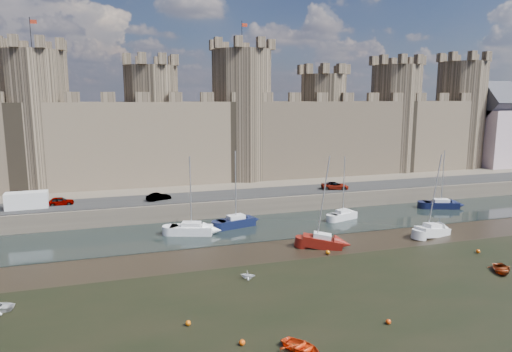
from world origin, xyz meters
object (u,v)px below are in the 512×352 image
object	(u,v)px
car_3	(335,186)
sailboat_3	(441,204)
car_2	(333,185)
sailboat_1	(236,221)
sailboat_0	(191,229)
sailboat_4	(322,241)
car_0	(60,201)
car_1	(159,197)
van	(27,201)
dinghy_0	(301,348)
sailboat_5	(432,230)
sailboat_2	(343,215)

from	to	relation	value
car_3	sailboat_3	size ratio (longest dim) A/B	0.49
car_2	sailboat_1	bearing A→B (deg)	98.42
sailboat_1	car_3	bearing A→B (deg)	9.01
sailboat_0	sailboat_4	bearing A→B (deg)	-16.27
car_0	sailboat_4	bearing A→B (deg)	-126.09
car_1	van	bearing A→B (deg)	69.76
car_1	car_0	bearing A→B (deg)	65.92
car_1	dinghy_0	bearing A→B (deg)	168.97
sailboat_4	sailboat_5	xyz separation A→B (m)	(15.20, -0.02, -0.04)
sailboat_2	sailboat_1	bearing A→B (deg)	160.08
car_1	dinghy_0	size ratio (longest dim) A/B	1.11
sailboat_0	sailboat_5	distance (m)	30.46
car_3	sailboat_1	world-z (taller)	sailboat_1
car_1	car_2	size ratio (longest dim) A/B	0.89
sailboat_0	dinghy_0	xyz separation A→B (m)	(2.83, -29.18, -0.46)
car_1	sailboat_4	xyz separation A→B (m)	(16.82, -19.41, -2.29)
car_3	sailboat_3	distance (m)	16.67
car_0	sailboat_2	distance (m)	39.62
car_3	dinghy_0	size ratio (longest dim) A/B	1.42
sailboat_2	car_2	bearing A→B (deg)	55.06
car_1	sailboat_0	xyz separation A→B (m)	(3.08, -9.90, -2.29)
car_3	sailboat_0	size ratio (longest dim) A/B	0.44
van	dinghy_0	size ratio (longest dim) A/B	1.68
car_3	sailboat_0	xyz separation A→B (m)	(-24.97, -9.48, -2.33)
sailboat_5	car_3	bearing A→B (deg)	88.54
van	sailboat_2	world-z (taller)	sailboat_2
sailboat_2	sailboat_5	size ratio (longest dim) A/B	0.88
sailboat_3	sailboat_4	bearing A→B (deg)	-136.25
car_2	sailboat_0	distance (m)	27.13
van	sailboat_3	size ratio (longest dim) A/B	0.58
sailboat_4	dinghy_0	distance (m)	22.49
car_2	van	size ratio (longest dim) A/B	0.74
car_0	sailboat_0	xyz separation A→B (m)	(16.39, -10.93, -2.32)
sailboat_2	sailboat_3	size ratio (longest dim) A/B	1.00
sailboat_2	sailboat_4	xyz separation A→B (m)	(-8.08, -10.23, 0.03)
sailboat_0	sailboat_5	xyz separation A→B (m)	(28.94, -9.53, -0.04)
car_3	sailboat_5	bearing A→B (deg)	-151.68
sailboat_0	sailboat_2	world-z (taller)	sailboat_0
car_2	van	world-z (taller)	van
sailboat_5	car_0	bearing A→B (deg)	142.46
van	sailboat_1	size ratio (longest dim) A/B	0.51
car_3	sailboat_0	world-z (taller)	sailboat_0
sailboat_4	van	bearing A→B (deg)	175.07
van	sailboat_5	xyz separation A→B (m)	(49.33, -19.61, -2.91)
sailboat_1	sailboat_3	size ratio (longest dim) A/B	1.13
dinghy_0	sailboat_5	bearing A→B (deg)	8.64
car_0	sailboat_1	world-z (taller)	sailboat_1
sailboat_2	dinghy_0	xyz separation A→B (m)	(-18.99, -29.89, -0.43)
car_1	sailboat_1	world-z (taller)	sailboat_1
van	sailboat_0	size ratio (longest dim) A/B	0.53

